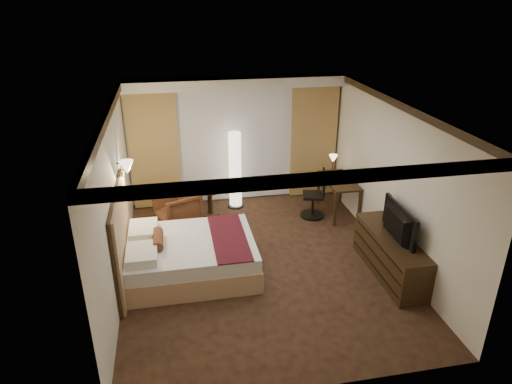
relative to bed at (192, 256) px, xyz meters
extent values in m
cube|color=black|center=(1.16, 0.07, -0.30)|extent=(4.50, 5.50, 0.01)
cube|color=white|center=(1.16, 0.07, 2.40)|extent=(4.50, 5.50, 0.01)
cube|color=beige|center=(1.16, 2.82, 1.05)|extent=(4.50, 0.02, 2.70)
cube|color=beige|center=(-1.09, 0.07, 1.05)|extent=(0.02, 5.50, 2.70)
cube|color=beige|center=(3.41, 0.07, 1.05)|extent=(0.02, 5.50, 2.70)
cube|color=white|center=(1.16, 2.57, 2.30)|extent=(4.50, 0.50, 0.20)
cube|color=silver|center=(1.16, 2.74, 0.95)|extent=(2.48, 0.04, 2.45)
cube|color=tan|center=(-0.54, 2.68, 0.95)|extent=(1.00, 0.14, 2.45)
cube|color=tan|center=(2.86, 2.68, 0.95)|extent=(1.00, 0.14, 2.45)
imported|color=#472D15|center=(-0.17, 1.76, 0.08)|extent=(0.93, 0.95, 0.77)
imported|color=black|center=(3.13, -0.64, 0.70)|extent=(0.65, 1.09, 0.14)
camera|label=1|loc=(-0.17, -6.44, 3.97)|focal=32.00mm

